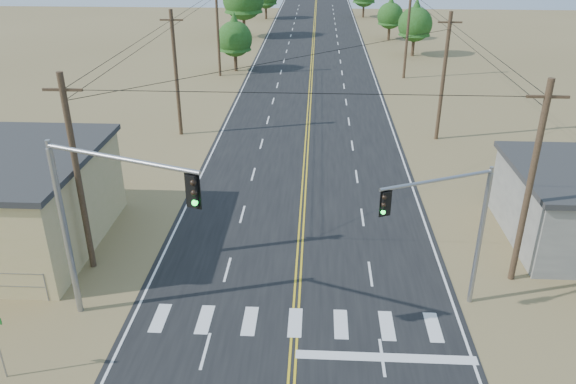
{
  "coord_description": "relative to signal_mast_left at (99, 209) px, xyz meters",
  "views": [
    {
      "loc": [
        0.73,
        -11.69,
        15.8
      ],
      "look_at": [
        -0.63,
        13.98,
        3.5
      ],
      "focal_mm": 35.0,
      "sensor_mm": 36.0,
      "label": 1
    }
  ],
  "objects": [
    {
      "name": "road",
      "position": [
        7.84,
        22.34,
        -5.55
      ],
      "size": [
        15.0,
        200.0,
        0.02
      ],
      "primitive_type": "cube",
      "color": "black",
      "rests_on": "ground"
    },
    {
      "name": "tree_right_near",
      "position": [
        21.09,
        56.52,
        -1.06
      ],
      "size": [
        4.42,
        4.42,
        7.36
      ],
      "color": "#3F2D1E",
      "rests_on": "ground"
    },
    {
      "name": "utility_pole_right_near",
      "position": [
        18.34,
        4.34,
        -0.45
      ],
      "size": [
        1.8,
        0.3,
        10.0
      ],
      "color": "#4C3826",
      "rests_on": "ground"
    },
    {
      "name": "signal_mast_right",
      "position": [
        14.46,
        1.72,
        -1.01
      ],
      "size": [
        4.92,
        2.35,
        6.77
      ],
      "rotation": [
        0.0,
        0.0,
        0.41
      ],
      "color": "gray",
      "rests_on": "ground"
    },
    {
      "name": "utility_pole_right_mid",
      "position": [
        18.34,
        24.34,
        -0.45
      ],
      "size": [
        1.8,
        0.3,
        10.0
      ],
      "color": "#4C3826",
      "rests_on": "ground"
    },
    {
      "name": "signal_mast_left",
      "position": [
        0.0,
        0.0,
        0.0
      ],
      "size": [
        6.63,
        2.69,
        8.2
      ],
      "rotation": [
        0.0,
        0.0,
        -0.35
      ],
      "color": "gray",
      "rests_on": "ground"
    },
    {
      "name": "utility_pole_right_far",
      "position": [
        18.34,
        44.34,
        -0.45
      ],
      "size": [
        1.8,
        0.3,
        10.0
      ],
      "color": "#4C3826",
      "rests_on": "ground"
    },
    {
      "name": "utility_pole_left_mid",
      "position": [
        -2.66,
        24.34,
        -0.45
      ],
      "size": [
        1.8,
        0.3,
        10.0
      ],
      "color": "#4C3826",
      "rests_on": "ground"
    },
    {
      "name": "utility_pole_left_far",
      "position": [
        -2.66,
        44.34,
        -0.45
      ],
      "size": [
        1.8,
        0.3,
        10.0
      ],
      "color": "#4C3826",
      "rests_on": "ground"
    },
    {
      "name": "utility_pole_left_near",
      "position": [
        -2.66,
        4.34,
        -0.45
      ],
      "size": [
        1.8,
        0.3,
        10.0
      ],
      "color": "#4C3826",
      "rests_on": "ground"
    },
    {
      "name": "tree_left_near",
      "position": [
        -1.16,
        46.79,
        -1.41
      ],
      "size": [
        4.07,
        4.07,
        6.79
      ],
      "color": "#3F2D1E",
      "rests_on": "ground"
    },
    {
      "name": "tree_right_mid",
      "position": [
        19.16,
        67.81,
        -1.67
      ],
      "size": [
        3.83,
        3.83,
        6.38
      ],
      "color": "#3F2D1E",
      "rests_on": "ground"
    }
  ]
}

